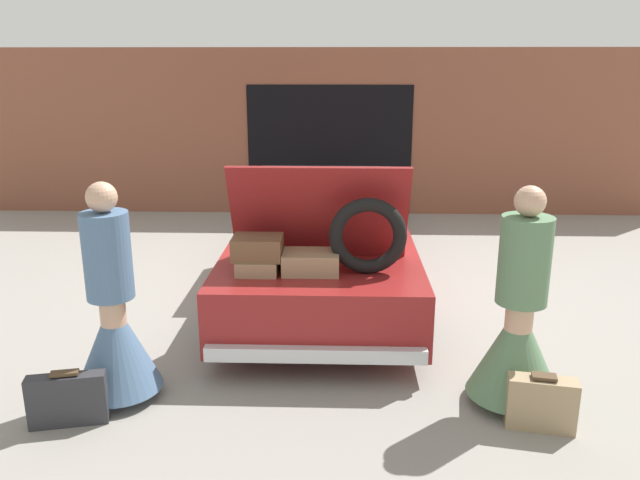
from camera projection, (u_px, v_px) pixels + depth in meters
name	position (u px, v px, depth m)	size (l,w,h in m)	color
ground_plane	(324.00, 283.00, 7.52)	(40.00, 40.00, 0.00)	gray
garage_wall_back	(330.00, 133.00, 10.66)	(12.00, 0.14, 2.80)	brown
car	(324.00, 237.00, 7.36)	(1.95, 4.96, 1.70)	maroon
person_left	(114.00, 325.00, 4.80)	(0.67, 0.67, 1.73)	tan
person_right	(518.00, 331.00, 4.72)	(0.72, 0.72, 1.72)	tan
suitcase_beside_left_person	(68.00, 399.00, 4.54)	(0.57, 0.25, 0.42)	#2D2D33
suitcase_beside_right_person	(541.00, 403.00, 4.49)	(0.51, 0.25, 0.42)	#9E8460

